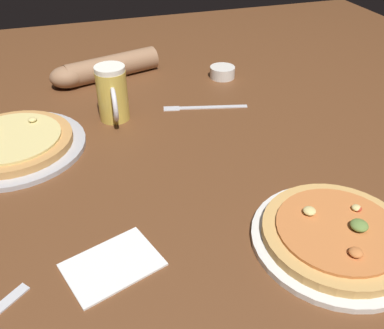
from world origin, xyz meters
name	(u,v)px	position (x,y,z in m)	size (l,w,h in m)	color
ground_plane	(192,177)	(0.00, 0.00, -0.01)	(2.40, 2.40, 0.03)	brown
pizza_plate_near	(337,235)	(0.18, -0.28, 0.02)	(0.30, 0.30, 0.05)	silver
pizza_plate_far	(12,143)	(-0.38, 0.22, 0.02)	(0.34, 0.34, 0.05)	#B2B2B7
beer_mug_dark	(113,94)	(-0.12, 0.29, 0.07)	(0.08, 0.14, 0.15)	gold
ramekin_sauce	(222,72)	(0.25, 0.46, 0.02)	(0.08, 0.08, 0.04)	silver
napkin_folded	(112,264)	(-0.21, -0.22, 0.00)	(0.15, 0.11, 0.01)	white
fork_left	(203,107)	(0.12, 0.28, 0.00)	(0.23, 0.07, 0.01)	silver
diner_arm	(101,69)	(-0.12, 0.56, 0.04)	(0.35, 0.15, 0.07)	#936B4C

